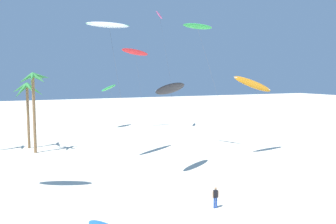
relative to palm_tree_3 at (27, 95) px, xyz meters
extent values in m
cylinder|color=olive|center=(-0.01, 0.01, -2.90)|extent=(0.36, 0.36, 8.70)
cone|color=#33843D|center=(0.98, -0.15, 0.72)|extent=(2.40, 0.92, 1.93)
cone|color=#33843D|center=(0.50, 0.99, 0.88)|extent=(1.63, 2.45, 1.65)
cone|color=#33843D|center=(-0.89, 0.72, 0.93)|extent=(2.29, 2.01, 1.56)
cone|color=#33843D|center=(-0.80, -0.42, 0.60)|extent=(2.19, 1.54, 2.12)
cone|color=#33843D|center=(0.22, -1.15, 1.05)|extent=(1.05, 2.60, 1.33)
cylinder|color=olive|center=(0.45, -3.49, -2.23)|extent=(0.37, 0.37, 10.03)
cone|color=#33843D|center=(1.51, -3.29, 2.55)|extent=(2.32, 0.98, 1.00)
cone|color=#33843D|center=(1.24, -2.79, 2.49)|extent=(2.05, 1.93, 1.12)
cone|color=#33843D|center=(0.42, -2.63, 2.11)|extent=(0.65, 2.10, 1.78)
cone|color=#33843D|center=(-0.33, -2.95, 2.24)|extent=(2.11, 1.71, 1.57)
cone|color=#33843D|center=(-0.38, -4.00, 2.28)|extent=(2.17, 1.63, 1.49)
cone|color=#33843D|center=(0.25, -4.49, 2.39)|extent=(1.00, 2.31, 1.30)
cone|color=#33843D|center=(1.07, -4.26, 2.29)|extent=(1.81, 2.08, 1.47)
ellipsoid|color=black|center=(12.01, -19.53, 1.34)|extent=(5.38, 4.35, 1.58)
ellipsoid|color=white|center=(12.01, -19.53, 1.37)|extent=(5.10, 3.82, 0.76)
cylinder|color=#4C4C51|center=(11.77, -21.06, -2.99)|extent=(0.50, 3.09, 8.53)
ellipsoid|color=green|center=(20.17, -10.65, 9.04)|extent=(2.57, 4.70, 1.52)
ellipsoid|color=#EA5193|center=(20.17, -10.65, 9.06)|extent=(2.14, 4.53, 1.06)
cylinder|color=#4C4C51|center=(20.15, -15.37, 0.87)|extent=(0.05, 9.45, 16.23)
ellipsoid|color=#EA5193|center=(23.08, 7.72, 13.41)|extent=(3.46, 4.53, 1.41)
ellipsoid|color=green|center=(23.08, 7.72, 13.44)|extent=(3.08, 4.27, 0.69)
cylinder|color=#4C4C51|center=(24.10, 5.69, 3.05)|extent=(2.05, 4.09, 20.59)
ellipsoid|color=green|center=(15.60, 14.46, 0.35)|extent=(4.34, 4.07, 1.96)
ellipsoid|color=#19B2B7|center=(15.60, 14.46, 0.40)|extent=(3.86, 3.36, 1.40)
cylinder|color=#4C4C51|center=(16.12, 10.12, -3.50)|extent=(1.06, 8.70, 7.50)
ellipsoid|color=white|center=(8.22, -11.05, 8.45)|extent=(6.91, 5.04, 1.55)
ellipsoid|color=green|center=(8.22, -11.05, 8.48)|extent=(6.61, 4.53, 1.02)
cylinder|color=#4C4C51|center=(8.87, -12.86, 0.57)|extent=(1.32, 3.63, 15.63)
ellipsoid|color=red|center=(19.87, 11.57, 7.03)|extent=(5.53, 1.40, 1.84)
ellipsoid|color=blue|center=(19.87, 11.57, 7.06)|extent=(5.50, 0.88, 1.21)
cylinder|color=#4C4C51|center=(19.87, 8.88, -0.14)|extent=(0.03, 5.41, 14.22)
ellipsoid|color=orange|center=(25.09, -16.14, 1.58)|extent=(6.83, 2.29, 2.93)
ellipsoid|color=white|center=(25.09, -16.14, 1.62)|extent=(6.86, 1.66, 2.19)
cylinder|color=#4C4C51|center=(25.85, -18.31, -2.88)|extent=(1.54, 4.35, 8.74)
cylinder|color=#284CA3|center=(10.61, -30.15, -6.84)|extent=(0.14, 0.14, 0.82)
cylinder|color=#284CA3|center=(10.44, -30.13, -6.84)|extent=(0.14, 0.14, 0.82)
cube|color=black|center=(10.52, -30.14, -6.15)|extent=(0.32, 0.23, 0.56)
cylinder|color=tan|center=(10.73, -30.16, -6.19)|extent=(0.09, 0.09, 0.56)
cylinder|color=tan|center=(10.32, -30.11, -6.19)|extent=(0.09, 0.09, 0.56)
sphere|color=tan|center=(10.52, -30.14, -5.73)|extent=(0.21, 0.21, 0.21)
camera|label=1|loc=(-4.01, -52.18, 2.58)|focal=38.67mm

